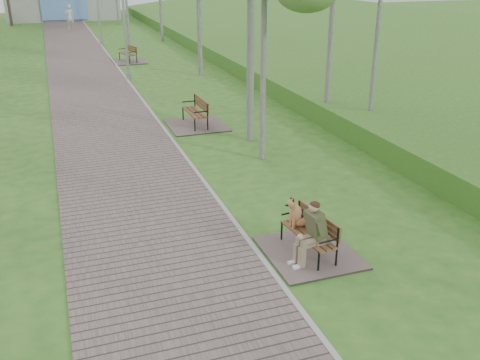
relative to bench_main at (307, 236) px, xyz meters
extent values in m
cube|color=#60514E|center=(-2.61, 17.84, -0.38)|extent=(3.50, 67.00, 0.04)
cube|color=#999993|center=(-0.86, 17.84, -0.38)|extent=(0.10, 67.00, 0.05)
cube|color=#5D9032|center=(11.14, 16.34, -0.40)|extent=(14.00, 70.00, 1.60)
cube|color=#5F91D5|center=(-2.36, 44.74, 1.10)|extent=(4.00, 0.20, 2.60)
cube|color=#60514E|center=(0.09, 0.04, -0.38)|extent=(1.66, 1.84, 0.04)
cube|color=brown|center=(0.04, 0.04, 0.01)|extent=(0.58, 1.42, 0.04)
cube|color=brown|center=(0.26, 0.07, 0.26)|extent=(0.21, 1.38, 0.30)
cube|color=#60514E|center=(0.27, 9.03, -0.38)|extent=(1.88, 2.09, 0.04)
cube|color=brown|center=(0.22, 9.03, 0.07)|extent=(0.51, 1.58, 0.04)
cube|color=brown|center=(0.47, 9.04, 0.35)|extent=(0.08, 1.57, 0.34)
cube|color=#60514E|center=(-0.05, 22.10, -0.38)|extent=(1.78, 1.98, 0.04)
cube|color=brown|center=(-0.10, 22.10, 0.04)|extent=(0.81, 1.55, 0.04)
cube|color=brown|center=(0.13, 22.16, 0.31)|extent=(0.42, 1.45, 0.33)
cylinder|color=#9EA1A6|center=(-0.75, 17.37, -0.24)|extent=(0.21, 0.21, 0.32)
cylinder|color=#9EA1A6|center=(-0.75, 17.37, 2.27)|extent=(0.13, 0.13, 5.35)
cylinder|color=#9EA1A6|center=(-0.80, 29.16, -0.24)|extent=(0.21, 0.21, 0.32)
cylinder|color=#9EA1A6|center=(-0.80, 29.16, 2.23)|extent=(0.13, 0.13, 5.27)
imported|color=beige|center=(-2.22, 39.15, 0.55)|extent=(0.80, 0.65, 1.90)
cylinder|color=silver|center=(1.16, 5.24, 2.84)|extent=(0.17, 0.17, 6.49)
camera|label=1|loc=(-4.12, -7.94, 4.80)|focal=40.00mm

